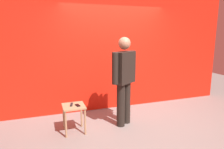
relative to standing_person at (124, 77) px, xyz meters
The scene contains 6 objects.
ground_plane 1.05m from the standing_person, 62.24° to the right, with size 12.00×12.00×0.00m, color gray.
back_wall_red 1.15m from the standing_person, 81.86° to the left, with size 6.18×0.12×2.97m, color red.
standing_person is the anchor object (origin of this frame).
side_table 1.17m from the standing_person, behind, with size 0.41×0.41×0.53m.
cell_phone 1.06m from the standing_person, behind, with size 0.07×0.14×0.01m, color black.
tv_remote 1.15m from the standing_person, behind, with size 0.04×0.17×0.02m, color black.
Camera 1 is at (-1.68, -3.40, 1.87)m, focal length 32.84 mm.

